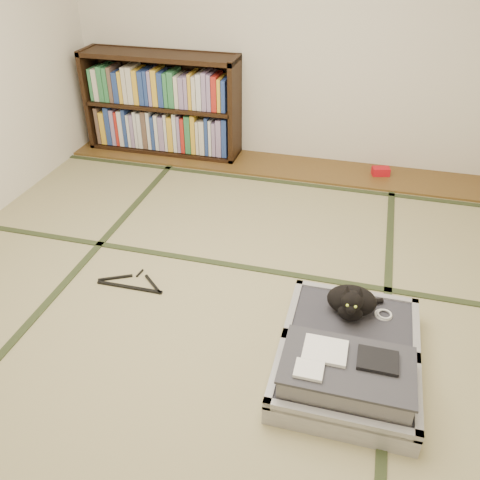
# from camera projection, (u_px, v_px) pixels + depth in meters

# --- Properties ---
(floor) EXTENTS (4.50, 4.50, 0.00)m
(floor) POSITION_uv_depth(u_px,v_px,m) (217.00, 304.00, 3.08)
(floor) COLOR tan
(floor) RESTS_ON ground
(wood_strip) EXTENTS (4.00, 0.50, 0.02)m
(wood_strip) POSITION_uv_depth(u_px,v_px,m) (281.00, 166.00, 4.69)
(wood_strip) COLOR brown
(wood_strip) RESTS_ON ground
(red_item) EXTENTS (0.17, 0.13, 0.07)m
(red_item) POSITION_uv_depth(u_px,v_px,m) (381.00, 171.00, 4.50)
(red_item) COLOR red
(red_item) RESTS_ON wood_strip
(room_shell) EXTENTS (4.50, 4.50, 4.50)m
(room_shell) POSITION_uv_depth(u_px,v_px,m) (209.00, 55.00, 2.28)
(room_shell) COLOR white
(room_shell) RESTS_ON ground
(tatami_borders) EXTENTS (4.00, 4.50, 0.01)m
(tatami_borders) POSITION_uv_depth(u_px,v_px,m) (238.00, 258.00, 3.48)
(tatami_borders) COLOR #2D381E
(tatami_borders) RESTS_ON ground
(bookcase) EXTENTS (1.46, 0.33, 0.94)m
(bookcase) POSITION_uv_depth(u_px,v_px,m) (162.00, 106.00, 4.76)
(bookcase) COLOR black
(bookcase) RESTS_ON wood_strip
(suitcase) EXTENTS (0.70, 0.93, 0.28)m
(suitcase) POSITION_uv_depth(u_px,v_px,m) (348.00, 358.00, 2.58)
(suitcase) COLOR #A7A6AB
(suitcase) RESTS_ON floor
(cat) EXTENTS (0.31, 0.31, 0.25)m
(cat) POSITION_uv_depth(u_px,v_px,m) (352.00, 302.00, 2.75)
(cat) COLOR black
(cat) RESTS_ON suitcase
(cable_coil) EXTENTS (0.10, 0.10, 0.02)m
(cable_coil) POSITION_uv_depth(u_px,v_px,m) (384.00, 315.00, 2.79)
(cable_coil) COLOR white
(cable_coil) RESTS_ON suitcase
(hanger) EXTENTS (0.45, 0.21, 0.01)m
(hanger) POSITION_uv_depth(u_px,v_px,m) (132.00, 284.00, 3.23)
(hanger) COLOR black
(hanger) RESTS_ON floor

